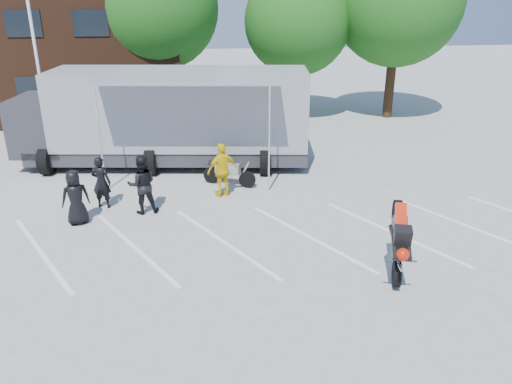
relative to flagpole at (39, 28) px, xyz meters
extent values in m
plane|color=#A8A8A3|center=(6.24, -10.00, -5.05)|extent=(100.00, 100.00, 0.00)
cube|color=white|center=(6.24, -9.00, -5.05)|extent=(18.09, 13.33, 0.01)
cube|color=#412315|center=(-3.76, 8.00, -1.55)|extent=(18.00, 8.00, 7.00)
cylinder|color=white|center=(-0.26, 0.00, -1.05)|extent=(0.12, 0.12, 8.00)
cylinder|color=#382314|center=(4.24, 6.00, -3.43)|extent=(0.50, 0.50, 3.24)
sphere|color=#164711|center=(4.24, 6.00, 0.53)|extent=(6.12, 6.12, 6.12)
cylinder|color=#382314|center=(11.24, 5.00, -3.61)|extent=(0.50, 0.50, 2.88)
sphere|color=#164711|center=(11.24, 5.00, -0.09)|extent=(5.44, 5.44, 5.44)
cylinder|color=#382314|center=(16.24, 4.50, -3.34)|extent=(0.50, 0.50, 3.42)
sphere|color=#164711|center=(16.24, 4.50, 0.84)|extent=(6.46, 6.46, 6.46)
imported|color=black|center=(2.28, -7.27, -4.23)|extent=(0.94, 0.78, 1.65)
imported|color=black|center=(2.83, -6.14, -4.22)|extent=(0.69, 0.55, 1.67)
imported|color=black|center=(4.14, -6.71, -4.14)|extent=(0.98, 0.81, 1.83)
imported|color=yellow|center=(6.65, -5.71, -4.14)|extent=(1.16, 0.80, 1.83)
camera|label=1|loc=(5.80, -21.16, 1.34)|focal=35.00mm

